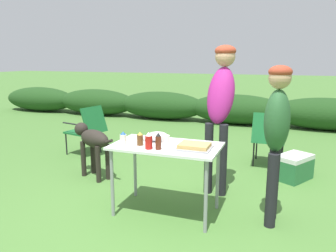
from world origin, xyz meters
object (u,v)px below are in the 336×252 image
(ketchup_bottle, at_px, (149,141))
(camp_chair_near_hedge, at_px, (87,128))
(food_tray, at_px, (194,147))
(standing_person_in_dark_puffer, at_px, (221,98))
(folding_table, at_px, (166,152))
(beer_bottle, at_px, (140,139))
(cooler_box, at_px, (294,167))
(plate_stack, at_px, (136,139))
(paper_cup_stack, at_px, (166,141))
(standing_person_in_red_jacket, at_px, (277,128))
(bbq_sauce_bottle, at_px, (158,141))
(mixing_bowl, at_px, (157,136))
(mayo_bottle, at_px, (123,139))
(camp_chair_green_behind_table, at_px, (269,136))
(dog, at_px, (93,141))

(ketchup_bottle, height_order, camp_chair_near_hedge, ketchup_bottle)
(food_tray, bearing_deg, standing_person_in_dark_puffer, 84.22)
(folding_table, relative_size, beer_bottle, 7.89)
(cooler_box, bearing_deg, ketchup_bottle, 171.49)
(food_tray, bearing_deg, folding_table, 170.26)
(folding_table, distance_m, plate_stack, 0.39)
(ketchup_bottle, bearing_deg, paper_cup_stack, 54.61)
(paper_cup_stack, height_order, standing_person_in_red_jacket, standing_person_in_red_jacket)
(paper_cup_stack, bearing_deg, plate_stack, 165.05)
(standing_person_in_dark_puffer, bearing_deg, folding_table, -111.12)
(food_tray, bearing_deg, plate_stack, 170.01)
(bbq_sauce_bottle, height_order, camp_chair_near_hedge, bbq_sauce_bottle)
(standing_person_in_red_jacket, bearing_deg, beer_bottle, -77.74)
(camp_chair_near_hedge, bearing_deg, ketchup_bottle, -120.42)
(paper_cup_stack, distance_m, beer_bottle, 0.26)
(standing_person_in_dark_puffer, bearing_deg, camp_chair_near_hedge, 168.39)
(mixing_bowl, bearing_deg, folding_table, -41.97)
(plate_stack, relative_size, beer_bottle, 1.47)
(paper_cup_stack, distance_m, bbq_sauce_bottle, 0.15)
(food_tray, distance_m, mayo_bottle, 0.73)
(ketchup_bottle, bearing_deg, beer_bottle, 144.84)
(ketchup_bottle, bearing_deg, camp_chair_near_hedge, 137.19)
(mayo_bottle, bearing_deg, paper_cup_stack, 15.51)
(mayo_bottle, xyz_separation_m, bbq_sauce_bottle, (0.40, -0.03, 0.01))
(standing_person_in_red_jacket, bearing_deg, paper_cup_stack, -78.63)
(camp_chair_near_hedge, bearing_deg, standing_person_in_red_jacket, -102.07)
(food_tray, xyz_separation_m, mixing_bowl, (-0.47, 0.19, 0.02))
(plate_stack, relative_size, camp_chair_near_hedge, 0.25)
(ketchup_bottle, xyz_separation_m, camp_chair_near_hedge, (-1.86, 1.73, -0.35))
(folding_table, height_order, mayo_bottle, mayo_bottle)
(mayo_bottle, distance_m, ketchup_bottle, 0.31)
(beer_bottle, distance_m, camp_chair_near_hedge, 2.40)
(standing_person_in_dark_puffer, bearing_deg, camp_chair_green_behind_table, 71.54)
(mayo_bottle, height_order, camp_chair_green_behind_table, mayo_bottle)
(mayo_bottle, relative_size, standing_person_in_red_jacket, 0.09)
(food_tray, xyz_separation_m, plate_stack, (-0.68, 0.12, -0.01))
(mayo_bottle, height_order, standing_person_in_red_jacket, standing_person_in_red_jacket)
(bbq_sauce_bottle, distance_m, standing_person_in_red_jacket, 1.13)
(food_tray, height_order, paper_cup_stack, paper_cup_stack)
(mayo_bottle, bearing_deg, standing_person_in_dark_puffer, 49.12)
(folding_table, bearing_deg, plate_stack, 169.80)
(plate_stack, distance_m, standing_person_in_red_jacket, 1.45)
(ketchup_bottle, bearing_deg, standing_person_in_dark_puffer, 62.69)
(folding_table, distance_m, standing_person_in_dark_puffer, 1.01)
(bbq_sauce_bottle, xyz_separation_m, camp_chair_near_hedge, (-1.96, 1.71, -0.35))
(beer_bottle, height_order, camp_chair_near_hedge, beer_bottle)
(mayo_bottle, bearing_deg, dog, 138.05)
(paper_cup_stack, height_order, dog, paper_cup_stack)
(mixing_bowl, relative_size, standing_person_in_red_jacket, 0.15)
(food_tray, distance_m, camp_chair_near_hedge, 2.80)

